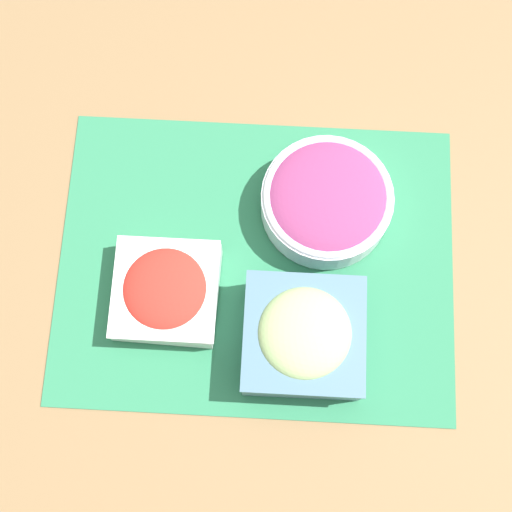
# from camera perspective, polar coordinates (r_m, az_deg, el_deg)

# --- Properties ---
(ground_plane) EXTENTS (3.00, 3.00, 0.00)m
(ground_plane) POSITION_cam_1_polar(r_m,az_deg,el_deg) (0.89, 0.00, -0.59)
(ground_plane) COLOR olive
(placemat) EXTENTS (0.49, 0.38, 0.00)m
(placemat) POSITION_cam_1_polar(r_m,az_deg,el_deg) (0.89, 0.00, -0.55)
(placemat) COLOR #2D7A51
(placemat) RESTS_ON ground_plane
(tomato_bowl) EXTENTS (0.13, 0.13, 0.05)m
(tomato_bowl) POSITION_cam_1_polar(r_m,az_deg,el_deg) (0.86, -7.22, -2.79)
(tomato_bowl) COLOR white
(tomato_bowl) RESTS_ON placemat
(onion_bowl) EXTENTS (0.16, 0.16, 0.06)m
(onion_bowl) POSITION_cam_1_polar(r_m,az_deg,el_deg) (0.89, 5.68, 4.48)
(onion_bowl) COLOR silver
(onion_bowl) RESTS_ON placemat
(cucumber_bowl) EXTENTS (0.14, 0.14, 0.08)m
(cucumber_bowl) POSITION_cam_1_polar(r_m,az_deg,el_deg) (0.83, 3.83, -6.38)
(cucumber_bowl) COLOR slate
(cucumber_bowl) RESTS_ON placemat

